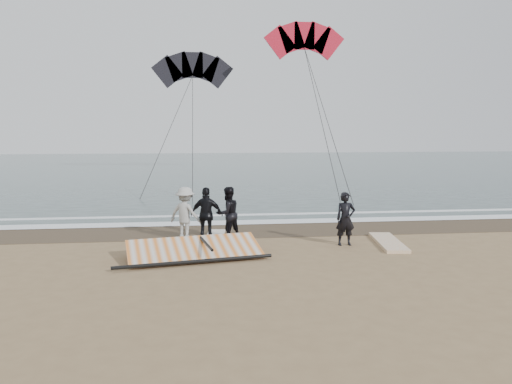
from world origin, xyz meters
TOP-DOWN VIEW (x-y plane):
  - ground at (0.00, 0.00)m, footprint 120.00×120.00m
  - sea at (0.00, 33.00)m, footprint 120.00×54.00m
  - wet_sand at (0.00, 4.50)m, footprint 120.00×2.80m
  - foam_near at (0.00, 5.90)m, footprint 120.00×0.90m
  - foam_far at (0.00, 7.60)m, footprint 120.00×0.45m
  - man_main at (1.80, 1.82)m, footprint 0.64×0.43m
  - board_white at (3.24, 1.82)m, footprint 1.05×2.67m
  - board_cream at (-2.31, 3.29)m, footprint 0.84×2.20m
  - trio_cluster at (-2.64, 2.98)m, footprint 2.61×1.19m
  - sail_rig at (-3.02, 0.89)m, footprint 4.34×2.39m
  - kite_red at (5.13, 24.12)m, footprint 6.61×7.42m
  - kite_dark at (-3.20, 27.32)m, footprint 7.15×8.01m

SIDE VIEW (x-z plane):
  - ground at x=0.00m, z-range 0.00..0.00m
  - wet_sand at x=0.00m, z-range 0.00..0.01m
  - sea at x=0.00m, z-range 0.00..0.02m
  - foam_near at x=0.00m, z-range 0.02..0.03m
  - foam_far at x=0.00m, z-range 0.02..0.03m
  - board_cream at x=-2.31m, z-range 0.00..0.09m
  - board_white at x=3.24m, z-range 0.00..0.10m
  - sail_rig at x=-3.02m, z-range -0.06..0.45m
  - man_main at x=1.80m, z-range 0.00..1.71m
  - trio_cluster at x=-2.64m, z-range -0.01..1.80m
  - kite_dark at x=-3.20m, z-range -0.72..16.88m
  - kite_red at x=5.13m, z-range 1.19..18.70m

